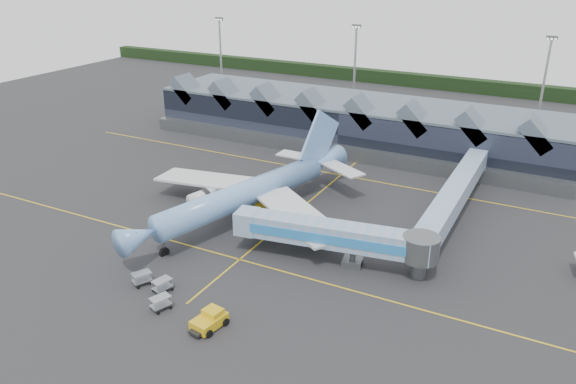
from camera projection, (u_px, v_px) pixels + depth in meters
The scene contains 10 objects.
ground at pixel (268, 236), 83.84m from camera, with size 260.00×260.00×0.00m, color #262628.
taxi_stripes at pixel (298, 211), 91.98m from camera, with size 120.00×60.00×0.01m.
tree_line_far at pixel (444, 83), 172.62m from camera, with size 260.00×4.00×4.00m, color black.
terminal at pixel (354, 122), 122.64m from camera, with size 90.00×22.25×12.52m.
light_masts at pixel (495, 86), 121.10m from camera, with size 132.40×42.56×22.45m.
main_airliner at pixel (251, 192), 88.14m from camera, with size 38.49×45.14×14.72m.
jet_bridge at pixel (345, 238), 74.66m from camera, with size 27.79×8.06×5.95m.
fuel_truck at pixel (266, 194), 93.96m from camera, with size 5.15×8.85×3.02m.
pushback_tug at pixel (209, 320), 63.08m from camera, with size 3.42×4.82×2.00m.
baggage_carts at pixel (155, 288), 69.06m from camera, with size 8.00×5.91×1.63m.
Camera 1 is at (37.22, -64.62, 38.97)m, focal length 35.00 mm.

